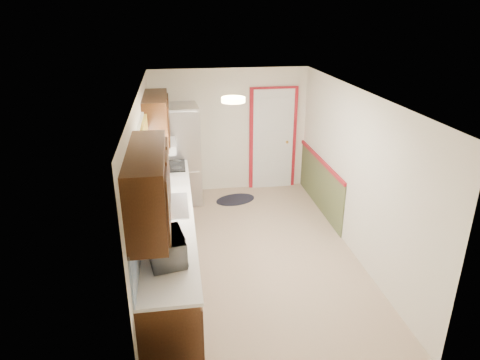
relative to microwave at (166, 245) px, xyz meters
name	(u,v)px	position (x,y,z in m)	size (l,w,h in m)	color
room_shell	(253,178)	(1.20, 1.53, 0.08)	(3.20, 5.20, 2.52)	tan
kitchen_run	(166,218)	(-0.04, 1.23, -0.31)	(0.63, 4.00, 2.20)	#361C0C
back_wall_trim	(283,148)	(2.19, 3.74, -0.23)	(1.12, 2.30, 2.08)	maroon
ceiling_fixture	(233,100)	(0.90, 1.33, 1.24)	(0.30, 0.30, 0.06)	#FFD88C
microwave	(166,245)	(0.00, 0.00, 0.00)	(0.54, 0.30, 0.36)	white
refrigerator	(178,155)	(0.18, 3.58, -0.21)	(0.81, 0.79, 1.83)	#B7B7BC
rug	(235,200)	(1.22, 3.43, -1.12)	(0.77, 0.50, 0.01)	black
cooktop	(169,165)	(0.01, 2.93, -0.17)	(0.55, 0.65, 0.02)	black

